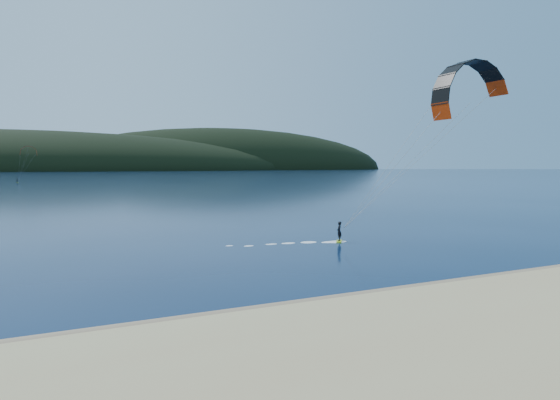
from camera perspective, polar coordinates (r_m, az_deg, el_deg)
name	(u,v)px	position (r m, az deg, el deg)	size (l,w,h in m)	color
ground	(331,343)	(20.05, 6.08, -16.56)	(1800.00, 1800.00, 0.00)	#061631
wet_sand	(282,311)	(23.78, 0.28, -13.05)	(220.00, 2.50, 0.10)	#81664B
headland	(62,171)	(761.38, -24.51, 3.22)	(1200.00, 310.00, 140.00)	black
kitesurfer_near	(465,107)	(47.68, 21.15, 10.26)	(25.84, 7.88, 17.13)	#AFCA17
kitesurfer_far	(28,154)	(220.28, -27.81, 4.85)	(8.38, 7.80, 13.59)	#AFCA17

